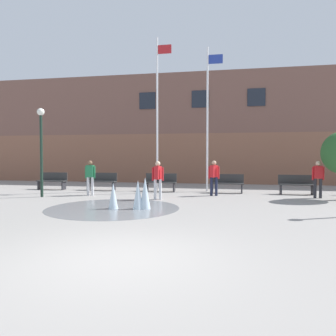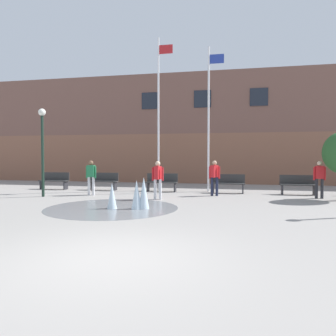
# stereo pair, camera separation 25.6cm
# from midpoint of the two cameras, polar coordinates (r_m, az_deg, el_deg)

# --- Properties ---
(ground_plane) EXTENTS (100.00, 100.00, 0.00)m
(ground_plane) POSITION_cam_midpoint_polar(r_m,az_deg,el_deg) (6.09, -8.91, -15.21)
(ground_plane) COLOR gray
(library_building) EXTENTS (36.00, 6.05, 7.25)m
(library_building) POSITION_cam_midpoint_polar(r_m,az_deg,el_deg) (24.35, 7.04, 6.42)
(library_building) COLOR brown
(library_building) RESTS_ON ground
(splash_fountain) EXTENTS (4.60, 4.60, 1.09)m
(splash_fountain) POSITION_cam_midpoint_polar(r_m,az_deg,el_deg) (11.34, -6.62, -5.29)
(splash_fountain) COLOR gray
(splash_fountain) RESTS_ON ground
(park_bench_far_left) EXTENTS (1.60, 0.44, 0.91)m
(park_bench_far_left) POSITION_cam_midpoint_polar(r_m,az_deg,el_deg) (18.67, -18.80, -2.05)
(park_bench_far_left) COLOR #28282D
(park_bench_far_left) RESTS_ON ground
(park_bench_left_of_flagpoles) EXTENTS (1.60, 0.44, 0.91)m
(park_bench_left_of_flagpoles) POSITION_cam_midpoint_polar(r_m,az_deg,el_deg) (17.58, -10.83, -2.23)
(park_bench_left_of_flagpoles) COLOR #28282D
(park_bench_left_of_flagpoles) RESTS_ON ground
(park_bench_center) EXTENTS (1.60, 0.44, 0.91)m
(park_bench_center) POSITION_cam_midpoint_polar(r_m,az_deg,el_deg) (16.62, -0.65, -2.44)
(park_bench_center) COLOR #28282D
(park_bench_center) RESTS_ON ground
(park_bench_under_right_flagpole) EXTENTS (1.60, 0.44, 0.91)m
(park_bench_under_right_flagpole) POSITION_cam_midpoint_polar(r_m,az_deg,el_deg) (16.16, 10.86, -2.61)
(park_bench_under_right_flagpole) COLOR #28282D
(park_bench_under_right_flagpole) RESTS_ON ground
(park_bench_near_trashcan) EXTENTS (1.60, 0.44, 0.91)m
(park_bench_near_trashcan) POSITION_cam_midpoint_polar(r_m,az_deg,el_deg) (16.40, 22.09, -2.66)
(park_bench_near_trashcan) COLOR #28282D
(park_bench_near_trashcan) RESTS_ON ground
(adult_near_bench) EXTENTS (0.50, 0.39, 1.59)m
(adult_near_bench) POSITION_cam_midpoint_polar(r_m,az_deg,el_deg) (14.91, 8.59, -1.25)
(adult_near_bench) COLOR #1E233D
(adult_near_bench) RESTS_ON ground
(teen_by_trashcan) EXTENTS (0.50, 0.21, 1.59)m
(teen_by_trashcan) POSITION_cam_midpoint_polar(r_m,az_deg,el_deg) (15.36, -12.78, -1.18)
(teen_by_trashcan) COLOR silver
(teen_by_trashcan) RESTS_ON ground
(adult_in_red) EXTENTS (0.50, 0.38, 1.59)m
(adult_in_red) POSITION_cam_midpoint_polar(r_m,az_deg,el_deg) (13.52, -1.26, -1.57)
(adult_in_red) COLOR silver
(adult_in_red) RESTS_ON ground
(adult_watching) EXTENTS (0.50, 0.21, 1.59)m
(adult_watching) POSITION_cam_midpoint_polar(r_m,az_deg,el_deg) (15.29, 25.32, -1.35)
(adult_watching) COLOR #28282D
(adult_watching) RESTS_ON ground
(flagpole_left) EXTENTS (0.80, 0.10, 7.89)m
(flagpole_left) POSITION_cam_midpoint_polar(r_m,az_deg,el_deg) (17.22, -1.15, 10.10)
(flagpole_left) COLOR silver
(flagpole_left) RESTS_ON ground
(flagpole_right) EXTENTS (0.80, 0.10, 7.25)m
(flagpole_right) POSITION_cam_midpoint_polar(r_m,az_deg,el_deg) (16.78, 7.62, 9.17)
(flagpole_right) COLOR silver
(flagpole_right) RESTS_ON ground
(lamp_post_left_lane) EXTENTS (0.32, 0.32, 3.88)m
(lamp_post_left_lane) POSITION_cam_midpoint_polar(r_m,az_deg,el_deg) (15.41, -20.59, 4.71)
(lamp_post_left_lane) COLOR #192D23
(lamp_post_left_lane) RESTS_ON ground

